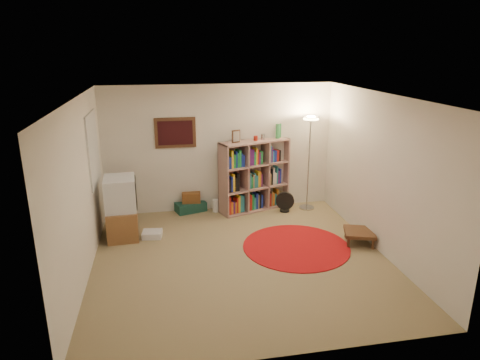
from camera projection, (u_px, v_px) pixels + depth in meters
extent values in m
cube|color=olive|center=(241.00, 259.00, 6.67)|extent=(4.50, 4.50, 0.02)
cube|color=white|center=(241.00, 96.00, 5.92)|extent=(4.50, 4.50, 0.02)
cube|color=silver|center=(220.00, 148.00, 8.42)|extent=(4.50, 0.02, 2.50)
cube|color=silver|center=(284.00, 251.00, 4.18)|extent=(4.50, 0.02, 2.50)
cube|color=silver|center=(80.00, 192.00, 5.90)|extent=(0.02, 4.50, 2.50)
cube|color=silver|center=(382.00, 175.00, 6.70)|extent=(0.02, 4.50, 2.50)
cube|color=#412617|center=(175.00, 133.00, 8.14)|extent=(0.78, 0.04, 0.58)
cube|color=#3A0B10|center=(175.00, 133.00, 8.12)|extent=(0.66, 0.01, 0.46)
cube|color=white|center=(93.00, 149.00, 7.04)|extent=(0.03, 1.00, 1.20)
cube|color=beige|center=(309.00, 147.00, 8.74)|extent=(0.08, 0.01, 0.12)
cube|color=#9B7067|center=(254.00, 208.00, 8.72)|extent=(1.48, 0.85, 0.03)
cube|color=#9B7067|center=(255.00, 141.00, 8.30)|extent=(1.48, 0.85, 0.03)
cube|color=#9B7067|center=(223.00, 181.00, 8.18)|extent=(0.16, 0.39, 1.42)
cube|color=#9B7067|center=(283.00, 171.00, 8.84)|extent=(0.16, 0.39, 1.42)
cube|color=#9B7067|center=(249.00, 173.00, 8.67)|extent=(1.35, 0.48, 1.42)
cube|color=#9B7067|center=(244.00, 177.00, 8.40)|extent=(0.15, 0.37, 1.36)
cube|color=#9B7067|center=(264.00, 174.00, 8.62)|extent=(0.15, 0.37, 1.36)
cube|color=#9B7067|center=(254.00, 187.00, 8.58)|extent=(1.41, 0.81, 0.03)
cube|color=#9B7067|center=(255.00, 164.00, 8.44)|extent=(1.41, 0.81, 0.03)
cube|color=gold|center=(226.00, 207.00, 8.32)|extent=(0.09, 0.17, 0.31)
cube|color=#AD2118|center=(228.00, 205.00, 8.33)|extent=(0.09, 0.17, 0.36)
cube|color=#C66D18|center=(230.00, 207.00, 8.37)|extent=(0.09, 0.17, 0.25)
cube|color=#4E1863|center=(232.00, 207.00, 8.39)|extent=(0.09, 0.17, 0.25)
cube|color=#C66D18|center=(234.00, 207.00, 8.41)|extent=(0.08, 0.16, 0.23)
cube|color=#AD2118|center=(236.00, 205.00, 8.42)|extent=(0.08, 0.16, 0.30)
cube|color=gold|center=(238.00, 203.00, 8.43)|extent=(0.09, 0.17, 0.35)
cube|color=teal|center=(240.00, 203.00, 8.45)|extent=(0.09, 0.17, 0.36)
cube|color=teal|center=(242.00, 203.00, 8.48)|extent=(0.09, 0.17, 0.33)
cube|color=#4E1863|center=(226.00, 186.00, 8.20)|extent=(0.10, 0.17, 0.23)
cube|color=black|center=(228.00, 185.00, 8.21)|extent=(0.09, 0.17, 0.25)
cube|color=navy|center=(230.00, 184.00, 8.23)|extent=(0.09, 0.17, 0.30)
cube|color=gold|center=(232.00, 182.00, 8.24)|extent=(0.09, 0.17, 0.34)
cube|color=black|center=(234.00, 184.00, 8.27)|extent=(0.10, 0.17, 0.26)
cube|color=black|center=(237.00, 181.00, 8.28)|extent=(0.10, 0.17, 0.35)
cube|color=#187C37|center=(226.00, 162.00, 8.05)|extent=(0.10, 0.17, 0.28)
cube|color=navy|center=(228.00, 163.00, 8.08)|extent=(0.10, 0.17, 0.23)
cube|color=gold|center=(231.00, 159.00, 8.09)|extent=(0.09, 0.17, 0.35)
cube|color=#187C37|center=(233.00, 161.00, 8.12)|extent=(0.10, 0.17, 0.27)
cube|color=navy|center=(235.00, 159.00, 8.14)|extent=(0.08, 0.16, 0.32)
cube|color=#187C37|center=(236.00, 160.00, 8.15)|extent=(0.08, 0.16, 0.29)
cube|color=#187C37|center=(238.00, 158.00, 8.17)|extent=(0.10, 0.17, 0.34)
cube|color=navy|center=(240.00, 160.00, 8.20)|extent=(0.08, 0.16, 0.28)
cube|color=navy|center=(242.00, 161.00, 8.22)|extent=(0.09, 0.17, 0.24)
cube|color=#AD2118|center=(247.00, 201.00, 8.54)|extent=(0.09, 0.17, 0.35)
cube|color=#AD2118|center=(249.00, 202.00, 8.56)|extent=(0.09, 0.17, 0.32)
cube|color=#187C37|center=(251.00, 201.00, 8.58)|extent=(0.10, 0.17, 0.33)
cube|color=teal|center=(253.00, 203.00, 8.62)|extent=(0.09, 0.17, 0.25)
cube|color=navy|center=(255.00, 200.00, 8.63)|extent=(0.10, 0.17, 0.33)
cube|color=olive|center=(257.00, 201.00, 8.65)|extent=(0.08, 0.16, 0.29)
cube|color=black|center=(258.00, 200.00, 8.66)|extent=(0.09, 0.17, 0.33)
cube|color=navy|center=(260.00, 201.00, 8.69)|extent=(0.09, 0.17, 0.28)
cube|color=#4E1863|center=(247.00, 182.00, 8.41)|extent=(0.08, 0.16, 0.24)
cube|color=teal|center=(249.00, 181.00, 8.42)|extent=(0.08, 0.16, 0.30)
cube|color=#187C37|center=(250.00, 182.00, 8.45)|extent=(0.09, 0.17, 0.23)
cube|color=olive|center=(252.00, 181.00, 8.46)|extent=(0.08, 0.16, 0.27)
cube|color=teal|center=(253.00, 180.00, 8.47)|extent=(0.08, 0.16, 0.30)
cube|color=teal|center=(255.00, 181.00, 8.50)|extent=(0.10, 0.17, 0.24)
cube|color=gold|center=(257.00, 179.00, 8.51)|extent=(0.08, 0.16, 0.32)
cube|color=#C66D18|center=(258.00, 178.00, 8.53)|extent=(0.08, 0.16, 0.31)
cube|color=#4E1863|center=(260.00, 180.00, 8.55)|extent=(0.08, 0.16, 0.26)
cube|color=teal|center=(247.00, 160.00, 8.28)|extent=(0.08, 0.16, 0.25)
cube|color=#4E1863|center=(249.00, 157.00, 8.28)|extent=(0.09, 0.17, 0.34)
cube|color=#4E1863|center=(251.00, 157.00, 8.31)|extent=(0.10, 0.17, 0.32)
cube|color=#187C37|center=(253.00, 158.00, 8.34)|extent=(0.09, 0.17, 0.27)
cube|color=gold|center=(255.00, 156.00, 8.34)|extent=(0.08, 0.16, 0.34)
cube|color=#AD2118|center=(256.00, 157.00, 8.36)|extent=(0.08, 0.16, 0.31)
cube|color=#4E1863|center=(258.00, 158.00, 8.39)|extent=(0.09, 0.17, 0.25)
cube|color=#187C37|center=(260.00, 157.00, 8.41)|extent=(0.10, 0.17, 0.26)
cube|color=#4E1863|center=(267.00, 198.00, 8.76)|extent=(0.09, 0.17, 0.35)
cube|color=#AD2118|center=(269.00, 199.00, 8.79)|extent=(0.09, 0.16, 0.27)
cube|color=olive|center=(270.00, 198.00, 8.80)|extent=(0.08, 0.16, 0.31)
cube|color=#C66D18|center=(272.00, 198.00, 8.83)|extent=(0.10, 0.17, 0.28)
cube|color=teal|center=(274.00, 199.00, 8.85)|extent=(0.10, 0.17, 0.24)
cube|color=#C66D18|center=(276.00, 196.00, 8.86)|extent=(0.09, 0.17, 0.34)
cube|color=olive|center=(277.00, 197.00, 8.89)|extent=(0.09, 0.17, 0.28)
cube|color=black|center=(279.00, 198.00, 8.92)|extent=(0.09, 0.17, 0.22)
cube|color=olive|center=(280.00, 197.00, 8.93)|extent=(0.08, 0.16, 0.26)
cube|color=#4E1863|center=(267.00, 179.00, 8.64)|extent=(0.08, 0.16, 0.23)
cube|color=olive|center=(269.00, 179.00, 8.65)|extent=(0.08, 0.16, 0.24)
cube|color=black|center=(270.00, 176.00, 8.66)|extent=(0.09, 0.17, 0.33)
cube|color=silver|center=(272.00, 175.00, 8.67)|extent=(0.09, 0.17, 0.35)
cube|color=silver|center=(274.00, 178.00, 8.71)|extent=(0.09, 0.17, 0.23)
cube|color=teal|center=(275.00, 174.00, 8.71)|extent=(0.08, 0.16, 0.37)
cube|color=#4E1863|center=(277.00, 177.00, 8.74)|extent=(0.09, 0.17, 0.26)
cube|color=navy|center=(278.00, 175.00, 8.76)|extent=(0.08, 0.16, 0.30)
cube|color=teal|center=(268.00, 154.00, 8.49)|extent=(0.10, 0.17, 0.35)
cube|color=#4E1863|center=(270.00, 154.00, 8.51)|extent=(0.08, 0.16, 0.32)
cube|color=teal|center=(271.00, 157.00, 8.54)|extent=(0.08, 0.16, 0.23)
cube|color=navy|center=(273.00, 156.00, 8.56)|extent=(0.08, 0.16, 0.25)
cube|color=navy|center=(274.00, 156.00, 8.57)|extent=(0.08, 0.16, 0.24)
cube|color=#AD2118|center=(276.00, 156.00, 8.59)|extent=(0.10, 0.17, 0.24)
cube|color=black|center=(278.00, 155.00, 8.62)|extent=(0.09, 0.17, 0.24)
cube|color=#412617|center=(236.00, 136.00, 8.09)|extent=(0.17, 0.08, 0.24)
cube|color=gray|center=(236.00, 136.00, 8.07)|extent=(0.13, 0.05, 0.19)
cylinder|color=#A11C0E|center=(256.00, 138.00, 8.29)|extent=(0.10, 0.10, 0.09)
cylinder|color=#A4A5A9|center=(263.00, 137.00, 8.37)|extent=(0.09, 0.09, 0.11)
cylinder|color=#3C9C53|center=(278.00, 131.00, 8.46)|extent=(0.10, 0.10, 0.28)
cylinder|color=#3C9C53|center=(280.00, 130.00, 8.57)|extent=(0.10, 0.10, 0.28)
cylinder|color=#A4A5A9|center=(307.00, 207.00, 8.76)|extent=(0.31, 0.31, 0.03)
cylinder|color=#A4A5A9|center=(309.00, 165.00, 8.49)|extent=(0.03, 0.03, 1.77)
cone|color=#A4A5A9|center=(311.00, 119.00, 8.22)|extent=(0.37, 0.37, 0.14)
cylinder|color=#FFD88C|center=(311.00, 119.00, 8.22)|extent=(0.30, 0.30, 0.02)
cylinder|color=black|center=(285.00, 211.00, 8.59)|extent=(0.23, 0.23, 0.03)
cylinder|color=black|center=(285.00, 206.00, 8.57)|extent=(0.05, 0.05, 0.15)
cylinder|color=black|center=(285.00, 201.00, 8.51)|extent=(0.37, 0.16, 0.36)
cube|color=brown|center=(123.00, 222.00, 7.40)|extent=(0.55, 0.76, 0.51)
cube|color=silver|center=(120.00, 193.00, 7.25)|extent=(0.54, 0.64, 0.56)
cube|color=black|center=(136.00, 192.00, 7.30)|extent=(0.04, 0.53, 0.47)
cube|color=black|center=(136.00, 192.00, 7.31)|extent=(0.04, 0.47, 0.41)
cube|color=silver|center=(152.00, 234.00, 7.41)|extent=(0.36, 0.31, 0.11)
cube|color=#153C30|center=(190.00, 206.00, 8.60)|extent=(0.67, 0.53, 0.19)
cube|color=brown|center=(191.00, 197.00, 8.55)|extent=(0.38, 0.28, 0.21)
cylinder|color=silver|center=(216.00, 206.00, 8.54)|extent=(0.15, 0.15, 0.26)
cylinder|color=#9A0B0E|center=(296.00, 246.00, 7.06)|extent=(1.76, 1.76, 0.02)
cube|color=#412617|center=(360.00, 232.00, 7.15)|extent=(0.62, 0.62, 0.06)
cube|color=#412617|center=(348.00, 243.00, 7.02)|extent=(0.05, 0.05, 0.18)
cube|color=#412617|center=(373.00, 244.00, 6.97)|extent=(0.05, 0.05, 0.18)
cube|color=#412617|center=(346.00, 233.00, 7.39)|extent=(0.05, 0.05, 0.18)
cube|color=#412617|center=(369.00, 234.00, 7.34)|extent=(0.05, 0.05, 0.18)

